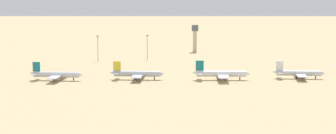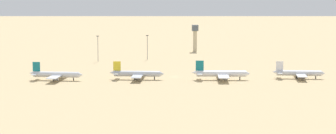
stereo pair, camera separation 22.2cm
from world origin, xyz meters
The scene contains 8 objects.
ground centered at (0.00, 0.00, 0.00)m, with size 4000.00×4000.00×0.00m, color tan.
parked_jet_teal_1 centered at (-69.44, -13.09, 3.48)m, with size 32.15×27.29×10.62m.
parked_jet_yellow_2 centered at (-22.87, -11.00, 3.49)m, with size 32.21×27.21×10.64m.
parked_jet_teal_3 centered at (25.95, -13.32, 3.71)m, with size 34.26×28.79×11.32m.
parked_jet_white_4 centered at (72.11, -9.43, 3.35)m, with size 30.94×26.20×10.22m.
control_tower centered at (20.10, 133.37, 12.93)m, with size 5.20×5.20×21.43m.
light_pole_west centered at (-52.69, 71.08, 10.44)m, with size 1.80×0.50×18.40m.
light_pole_mid centered at (-17.78, 81.87, 10.14)m, with size 1.80×0.50×17.81m.
Camera 2 is at (-11.41, -373.23, 57.86)m, focal length 67.34 mm.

